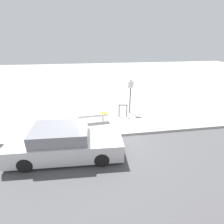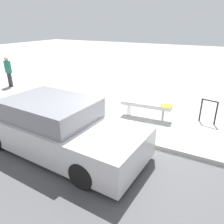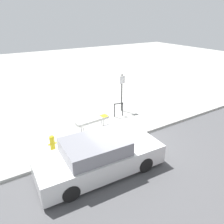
% 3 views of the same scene
% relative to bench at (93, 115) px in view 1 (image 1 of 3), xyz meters
% --- Properties ---
extents(ground_plane, '(60.00, 60.00, 0.00)m').
position_rel_bench_xyz_m(ground_plane, '(0.47, -1.78, -0.49)').
color(ground_plane, '#9E9E99').
extents(curb, '(60.00, 0.20, 0.13)m').
position_rel_bench_xyz_m(curb, '(0.47, -1.78, -0.43)').
color(curb, '#A8A8A3').
rests_on(curb, ground_plane).
extents(bench, '(1.81, 0.49, 0.57)m').
position_rel_bench_xyz_m(bench, '(0.00, 0.00, 0.00)').
color(bench, '#99999E').
rests_on(bench, ground_plane).
extents(bike_rack, '(0.55, 0.16, 0.83)m').
position_rel_bench_xyz_m(bike_rack, '(2.00, 0.60, 0.01)').
color(bike_rack, black).
rests_on(bike_rack, ground_plane).
extents(sign_post, '(0.36, 0.08, 2.30)m').
position_rel_bench_xyz_m(sign_post, '(2.60, 1.19, 0.89)').
color(sign_post, black).
rests_on(sign_post, ground_plane).
extents(fire_hydrant, '(0.36, 0.22, 0.77)m').
position_rel_bench_xyz_m(fire_hydrant, '(-2.40, -0.85, -0.09)').
color(fire_hydrant, gold).
rests_on(fire_hydrant, ground_plane).
extents(parked_car_near, '(4.80, 2.07, 1.39)m').
position_rel_bench_xyz_m(parked_car_near, '(-1.34, -3.10, 0.15)').
color(parked_car_near, black).
rests_on(parked_car_near, ground_plane).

